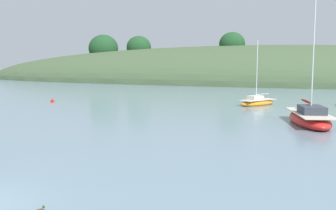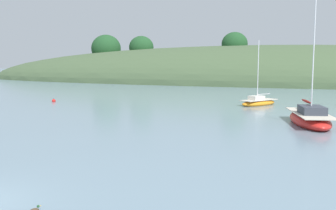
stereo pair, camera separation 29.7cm
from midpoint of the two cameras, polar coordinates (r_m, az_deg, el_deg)
The scene contains 4 objects.
far_shoreline_hill at distance 88.92m, azimuth 12.69°, elevation 3.38°, with size 150.00×36.00×20.44m.
sailboat_grey_yawl at distance 42.62m, azimuth 13.17°, elevation 0.43°, with size 4.18×5.09×7.24m.
sailboat_white_near at distance 30.68m, azimuth 20.35°, elevation -1.92°, with size 4.18×7.78×10.15m.
mooring_buoy_outer at distance 46.78m, azimuth -17.27°, elevation 0.58°, with size 0.44×0.44×0.54m.
Camera 1 is at (10.39, -9.07, 4.75)m, focal length 40.29 mm.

